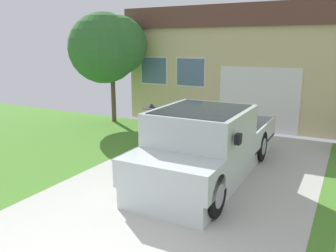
{
  "coord_description": "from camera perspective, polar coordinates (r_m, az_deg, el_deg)",
  "views": [
    {
      "loc": [
        2.95,
        -2.67,
        3.04
      ],
      "look_at": [
        -0.63,
        4.07,
        1.22
      ],
      "focal_mm": 37.16,
      "sensor_mm": 36.0,
      "label": 1
    }
  ],
  "objects": [
    {
      "name": "pickup_truck",
      "position": [
        7.95,
        6.07,
        -3.39
      ],
      "size": [
        2.06,
        5.45,
        1.66
      ],
      "rotation": [
        0.0,
        0.0,
        3.15
      ],
      "color": "silver",
      "rests_on": "ground"
    },
    {
      "name": "person_with_hat",
      "position": [
        8.27,
        -2.67,
        -1.21
      ],
      "size": [
        0.45,
        0.42,
        1.67
      ],
      "rotation": [
        0.0,
        0.0,
        -0.45
      ],
      "color": "brown",
      "rests_on": "ground"
    },
    {
      "name": "handbag",
      "position": [
        8.31,
        -4.35,
        -7.2
      ],
      "size": [
        0.38,
        0.21,
        0.42
      ],
      "color": "brown",
      "rests_on": "ground"
    },
    {
      "name": "house_with_garage",
      "position": [
        15.14,
        14.25,
        9.86
      ],
      "size": [
        9.39,
        5.4,
        4.37
      ],
      "color": "#CDBF86",
      "rests_on": "ground"
    },
    {
      "name": "neighbor_tree",
      "position": [
        13.64,
        -9.9,
        12.47
      ],
      "size": [
        2.86,
        2.77,
        4.2
      ],
      "color": "brown",
      "rests_on": "ground"
    }
  ]
}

